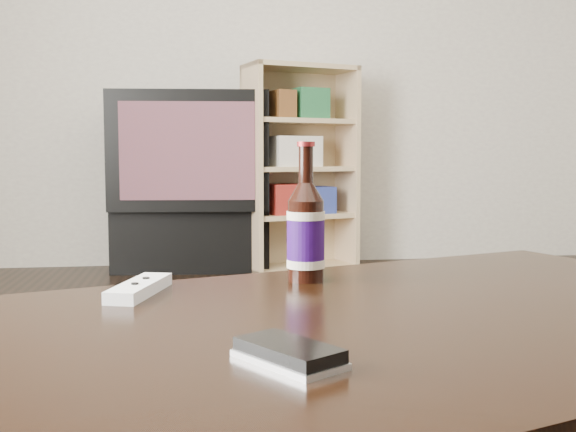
{
  "coord_description": "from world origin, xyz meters",
  "views": [
    {
      "loc": [
        -0.54,
        -1.28,
        0.68
      ],
      "look_at": [
        -0.38,
        -0.17,
        0.58
      ],
      "focal_mm": 42.0,
      "sensor_mm": 36.0,
      "label": 1
    }
  ],
  "objects": [
    {
      "name": "wall_back",
      "position": [
        0.0,
        3.01,
        1.35
      ],
      "size": [
        5.0,
        0.02,
        2.7
      ],
      "primitive_type": "cube",
      "color": "#BBB0A6",
      "rests_on": "ground"
    },
    {
      "name": "tv_stand",
      "position": [
        -0.53,
        2.83,
        0.18
      ],
      "size": [
        0.96,
        0.54,
        0.37
      ],
      "primitive_type": "cube",
      "rotation": [
        0.0,
        0.0,
        -0.09
      ],
      "color": "black",
      "rests_on": "floor"
    },
    {
      "name": "tv",
      "position": [
        -0.53,
        2.82,
        0.71
      ],
      "size": [
        0.96,
        0.65,
        0.69
      ],
      "rotation": [
        0.0,
        0.0,
        -0.09
      ],
      "color": "black",
      "rests_on": "tv_stand"
    },
    {
      "name": "bookshelf",
      "position": [
        0.1,
        2.71,
        0.63
      ],
      "size": [
        0.71,
        0.47,
        1.21
      ],
      "rotation": [
        0.0,
        0.0,
        0.28
      ],
      "color": "tan",
      "rests_on": "floor"
    },
    {
      "name": "coffee_table",
      "position": [
        -0.28,
        -0.42,
        0.41
      ],
      "size": [
        1.42,
        1.1,
        0.47
      ],
      "rotation": [
        0.0,
        0.0,
        0.33
      ],
      "color": "black",
      "rests_on": "floor"
    },
    {
      "name": "beer_bottle",
      "position": [
        -0.35,
        -0.17,
        0.55
      ],
      "size": [
        0.08,
        0.08,
        0.23
      ],
      "rotation": [
        0.0,
        0.0,
        0.2
      ],
      "color": "black",
      "rests_on": "coffee_table"
    },
    {
      "name": "phone",
      "position": [
        -0.45,
        -0.62,
        0.48
      ],
      "size": [
        0.12,
        0.13,
        0.02
      ],
      "rotation": [
        0.0,
        0.0,
        0.57
      ],
      "color": "#B6B6B8",
      "rests_on": "coffee_table"
    },
    {
      "name": "remote",
      "position": [
        -0.62,
        -0.25,
        0.48
      ],
      "size": [
        0.09,
        0.17,
        0.02
      ],
      "rotation": [
        0.0,
        0.0,
        -0.29
      ],
      "color": "white",
      "rests_on": "coffee_table"
    }
  ]
}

